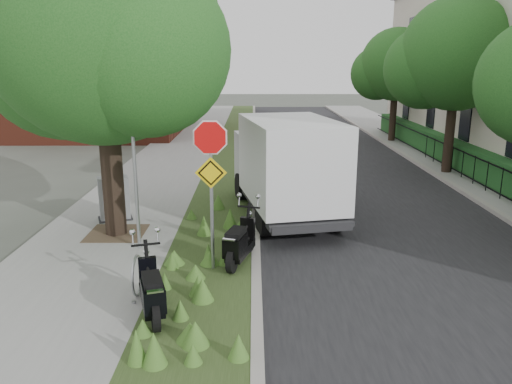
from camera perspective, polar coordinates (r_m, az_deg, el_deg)
ground at (r=10.06m, az=2.94°, el=-10.65°), size 120.00×120.00×0.00m
sidewalk_near at (r=19.89m, az=-11.00°, el=2.11°), size 3.50×60.00×0.12m
verge at (r=19.57m, az=-3.06°, el=2.15°), size 2.00×60.00×0.12m
kerb_near at (r=19.55m, az=-0.13°, el=2.17°), size 0.20×60.00×0.13m
road at (r=19.88m, az=10.02°, el=1.98°), size 7.00×60.00×0.01m
kerb_far at (r=20.78m, az=19.57°, el=2.07°), size 0.20×60.00×0.13m
footpath_far at (r=21.42m, az=23.85°, el=2.00°), size 3.20×60.00×0.12m
street_tree_main at (r=12.46m, az=-17.46°, el=16.34°), size 6.21×5.54×7.66m
bare_post at (r=11.41m, az=-13.72°, el=3.23°), size 0.08×0.08×4.00m
bike_hoop at (r=9.54m, az=-13.45°, el=-9.26°), size 0.06×0.78×0.77m
sign_assembly at (r=9.90m, az=-5.20°, el=3.11°), size 0.94×0.08×3.22m
fence_far at (r=20.91m, az=21.52°, el=3.66°), size 0.04×24.00×1.00m
hedge_far at (r=21.18m, az=23.28°, el=3.62°), size 1.00×24.00×1.10m
brick_building at (r=32.34m, az=-16.86°, el=13.93°), size 9.40×10.40×8.30m
far_tree_b at (r=20.54m, az=21.76°, el=13.87°), size 4.83×4.31×6.56m
far_tree_c at (r=28.14m, az=15.60°, el=13.46°), size 4.37×3.89×5.93m
scooter_near at (r=10.57m, az=-2.02°, el=-6.28°), size 0.68×1.70×0.83m
scooter_far at (r=8.65m, az=-11.78°, el=-11.62°), size 0.69×1.67×0.82m
box_truck at (r=13.88m, az=3.42°, el=3.33°), size 3.05×5.63×2.42m
utility_cabinet at (r=14.07m, az=-15.92°, el=-0.78°), size 1.03×0.86×1.18m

